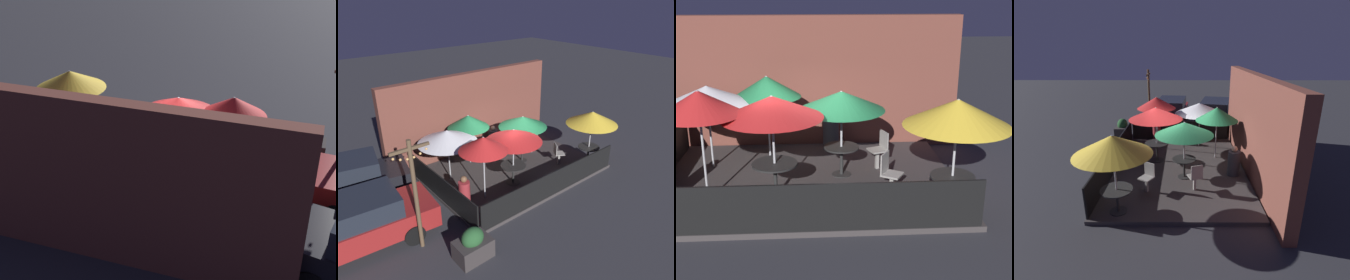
{
  "view_description": "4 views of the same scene",
  "coord_description": "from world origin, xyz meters",
  "views": [
    {
      "loc": [
        -3.97,
        9.76,
        6.96
      ],
      "look_at": [
        -0.53,
        -0.48,
        1.29
      ],
      "focal_mm": 50.0,
      "sensor_mm": 36.0,
      "label": 1
    },
    {
      "loc": [
        -7.81,
        -9.05,
        6.91
      ],
      "look_at": [
        0.09,
        0.44,
        1.22
      ],
      "focal_mm": 35.0,
      "sensor_mm": 36.0,
      "label": 2
    },
    {
      "loc": [
        0.21,
        -10.15,
        4.53
      ],
      "look_at": [
        0.85,
        0.08,
        1.03
      ],
      "focal_mm": 50.0,
      "sensor_mm": 36.0,
      "label": 3
    },
    {
      "loc": [
        9.28,
        0.17,
        4.53
      ],
      "look_at": [
        -0.1,
        0.12,
        1.22
      ],
      "focal_mm": 28.0,
      "sensor_mm": 36.0,
      "label": 4
    }
  ],
  "objects": [
    {
      "name": "patio_deck",
      "position": [
        0.0,
        0.0,
        0.06
      ],
      "size": [
        6.82,
        4.98,
        0.12
      ],
      "color": "#383333",
      "rests_on": "ground_plane"
    },
    {
      "name": "patron_0",
      "position": [
        -3.02,
        -1.14,
        0.69
      ],
      "size": [
        0.45,
        0.45,
        1.29
      ],
      "rotation": [
        0.0,
        0.0,
        4.91
      ],
      "color": "maroon",
      "rests_on": "patio_deck"
    },
    {
      "name": "planter_box",
      "position": [
        -4.01,
        -3.04,
        0.43
      ],
      "size": [
        1.02,
        0.71,
        1.01
      ],
      "color": "#332D2D",
      "rests_on": "ground_plane"
    },
    {
      "name": "ground_plane",
      "position": [
        0.0,
        0.0,
        0.0
      ],
      "size": [
        60.0,
        60.0,
        0.0
      ],
      "primitive_type": "plane",
      "color": "#2D2D33"
    },
    {
      "name": "patio_chair_0",
      "position": [
        1.76,
        -0.98,
        0.64
      ],
      "size": [
        0.55,
        0.55,
        0.95
      ],
      "rotation": [
        0.0,
        0.0,
        -0.54
      ],
      "color": "gray",
      "rests_on": "patio_deck"
    },
    {
      "name": "patio_umbrella_1",
      "position": [
        -0.68,
        -0.91,
        2.11
      ],
      "size": [
        2.12,
        2.12,
        2.22
      ],
      "color": "#B2B2B7",
      "rests_on": "patio_deck"
    },
    {
      "name": "dining_table_0",
      "position": [
        2.92,
        -1.68,
        0.69
      ],
      "size": [
        0.9,
        0.9,
        0.72
      ],
      "color": "black",
      "rests_on": "patio_deck"
    },
    {
      "name": "dining_table_1",
      "position": [
        -0.68,
        -0.91,
        0.74
      ],
      "size": [
        0.97,
        0.97,
        0.77
      ],
      "color": "black",
      "rests_on": "patio_deck"
    },
    {
      "name": "fence_side_left",
      "position": [
        -3.36,
        0.0,
        0.59
      ],
      "size": [
        0.05,
        4.78,
        0.95
      ],
      "color": "black",
      "rests_on": "patio_deck"
    },
    {
      "name": "patio_umbrella_3",
      "position": [
        -2.38,
        0.9,
        1.94
      ],
      "size": [
        2.26,
        2.26,
        2.06
      ],
      "color": "#B2B2B7",
      "rests_on": "patio_deck"
    },
    {
      "name": "patron_1",
      "position": [
        0.61,
        2.0,
        0.61
      ],
      "size": [
        0.51,
        0.51,
        1.12
      ],
      "rotation": [
        0.0,
        0.0,
        1.37
      ],
      "color": "#333338",
      "rests_on": "patio_deck"
    },
    {
      "name": "building_wall",
      "position": [
        0.0,
        2.72,
        1.84
      ],
      "size": [
        8.42,
        0.36,
        3.68
      ],
      "color": "brown",
      "rests_on": "ground_plane"
    },
    {
      "name": "patio_umbrella_2",
      "position": [
        0.8,
        0.2,
        1.94
      ],
      "size": [
        2.02,
        2.02,
        2.05
      ],
      "color": "#B2B2B7",
      "rests_on": "patio_deck"
    },
    {
      "name": "fence_front",
      "position": [
        0.0,
        -2.45,
        0.59
      ],
      "size": [
        6.62,
        0.05,
        0.95
      ],
      "color": "black",
      "rests_on": "patio_deck"
    },
    {
      "name": "dining_table_2",
      "position": [
        0.8,
        0.2,
        0.69
      ],
      "size": [
        0.84,
        0.84,
        0.72
      ],
      "color": "black",
      "rests_on": "patio_deck"
    },
    {
      "name": "patio_umbrella_0",
      "position": [
        2.92,
        -1.68,
        2.14
      ],
      "size": [
        2.1,
        2.1,
        2.29
      ],
      "color": "#B2B2B7",
      "rests_on": "patio_deck"
    },
    {
      "name": "patio_umbrella_5",
      "position": [
        -2.11,
        -1.02,
        2.24
      ],
      "size": [
        1.71,
        1.71,
        2.38
      ],
      "color": "#B2B2B7",
      "rests_on": "patio_deck"
    },
    {
      "name": "patio_chair_1",
      "position": [
        1.76,
        0.56,
        0.64
      ],
      "size": [
        0.51,
        0.51,
        0.94
      ],
      "rotation": [
        0.0,
        0.0,
        -2.78
      ],
      "color": "gray",
      "rests_on": "patio_deck"
    },
    {
      "name": "patio_umbrella_4",
      "position": [
        -1.02,
        1.52,
        2.01
      ],
      "size": [
        1.73,
        1.73,
        2.16
      ],
      "color": "#B2B2B7",
      "rests_on": "patio_deck"
    }
  ]
}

